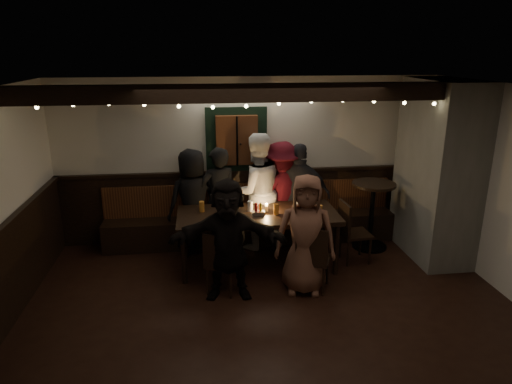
{
  "coord_description": "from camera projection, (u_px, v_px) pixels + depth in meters",
  "views": [
    {
      "loc": [
        -0.79,
        -4.53,
        3.0
      ],
      "look_at": [
        -0.0,
        1.6,
        1.05
      ],
      "focal_mm": 32.0,
      "sensor_mm": 36.0,
      "label": 1
    }
  ],
  "objects": [
    {
      "name": "room",
      "position": [
        333.0,
        191.0,
        6.43
      ],
      "size": [
        6.02,
        5.01,
        2.62
      ],
      "color": "black",
      "rests_on": "ground"
    },
    {
      "name": "dining_table",
      "position": [
        258.0,
        218.0,
        6.39
      ],
      "size": [
        2.24,
        0.96,
        0.97
      ],
      "color": "black",
      "rests_on": "ground"
    },
    {
      "name": "chair_near_left",
      "position": [
        221.0,
        260.0,
        5.7
      ],
      "size": [
        0.5,
        0.5,
        0.84
      ],
      "color": "black",
      "rests_on": "ground"
    },
    {
      "name": "chair_near_right",
      "position": [
        313.0,
        255.0,
        5.76
      ],
      "size": [
        0.54,
        0.54,
        0.89
      ],
      "color": "black",
      "rests_on": "ground"
    },
    {
      "name": "chair_end",
      "position": [
        350.0,
        229.0,
        6.59
      ],
      "size": [
        0.44,
        0.44,
        0.91
      ],
      "color": "black",
      "rests_on": "ground"
    },
    {
      "name": "high_top",
      "position": [
        372.0,
        207.0,
        7.02
      ],
      "size": [
        0.66,
        0.66,
        1.05
      ],
      "color": "black",
      "rests_on": "ground"
    },
    {
      "name": "person_a",
      "position": [
        193.0,
        200.0,
        6.93
      ],
      "size": [
        0.91,
        0.76,
        1.59
      ],
      "primitive_type": "imported",
      "rotation": [
        0.0,
        0.0,
        3.52
      ],
      "color": "black",
      "rests_on": "ground"
    },
    {
      "name": "person_b",
      "position": [
        219.0,
        199.0,
        6.96
      ],
      "size": [
        0.67,
        0.54,
        1.61
      ],
      "primitive_type": "imported",
      "rotation": [
        0.0,
        0.0,
        3.43
      ],
      "color": "black",
      "rests_on": "ground"
    },
    {
      "name": "person_c",
      "position": [
        256.0,
        191.0,
        6.99
      ],
      "size": [
        0.99,
        0.84,
        1.81
      ],
      "primitive_type": "imported",
      "rotation": [
        0.0,
        0.0,
        3.33
      ],
      "color": "silver",
      "rests_on": "ground"
    },
    {
      "name": "person_d",
      "position": [
        281.0,
        194.0,
        7.15
      ],
      "size": [
        1.21,
        0.96,
        1.65
      ],
      "primitive_type": "imported",
      "rotation": [
        0.0,
        0.0,
        3.52
      ],
      "color": "#3F0913",
      "rests_on": "ground"
    },
    {
      "name": "person_e",
      "position": [
        299.0,
        195.0,
        7.12
      ],
      "size": [
        1.03,
        0.64,
        1.63
      ],
      "primitive_type": "imported",
      "rotation": [
        0.0,
        0.0,
        2.87
      ],
      "color": "black",
      "rests_on": "ground"
    },
    {
      "name": "person_f",
      "position": [
        228.0,
        240.0,
        5.58
      ],
      "size": [
        1.46,
        0.6,
        1.53
      ],
      "primitive_type": "imported",
      "rotation": [
        0.0,
        0.0,
        -0.1
      ],
      "color": "black",
      "rests_on": "ground"
    },
    {
      "name": "person_g",
      "position": [
        305.0,
        235.0,
        5.7
      ],
      "size": [
        0.84,
        0.64,
        1.55
      ],
      "primitive_type": "imported",
      "rotation": [
        0.0,
        0.0,
        -0.21
      ],
      "color": "brown",
      "rests_on": "ground"
    }
  ]
}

